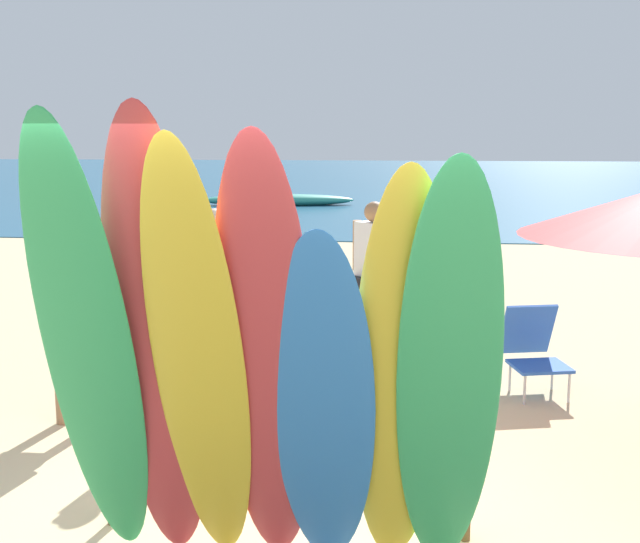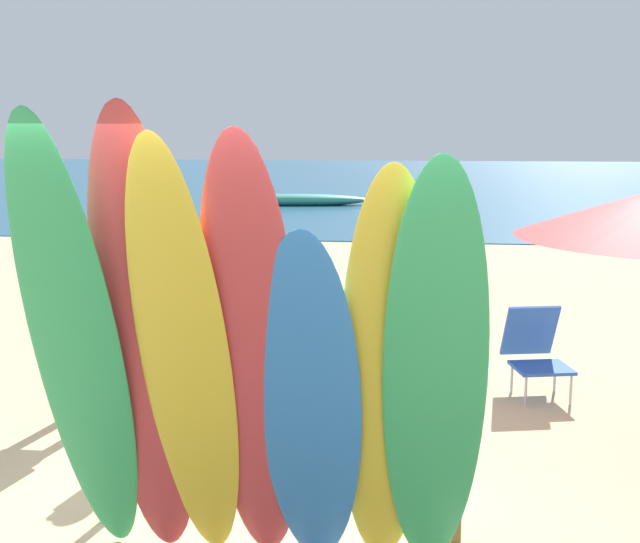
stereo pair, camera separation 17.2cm
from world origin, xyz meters
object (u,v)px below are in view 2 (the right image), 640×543
Objects in this scene: surfboard_green_6 at (435,383)px; beach_chair_blue at (535,348)px; beachgoer_by_water at (218,279)px; beachgoer_midbeach at (209,309)px; surfboard_yellow_5 at (387,382)px; beachgoer_photographing at (77,320)px; surfboard_red_3 at (253,366)px; distant_boat at (292,200)px; surfboard_blue_4 at (310,409)px; beachgoer_strolling at (378,266)px; surfboard_green_0 at (78,355)px; surfboard_yellow_2 at (186,367)px; surfboard_rack at (276,459)px; surfboard_red_1 at (146,350)px; beachgoer_near_rack at (411,233)px.

surfboard_green_6 is 3.01× the size of beach_chair_blue.
beachgoer_by_water reaches higher than beachgoer_midbeach.
surfboard_yellow_5 reaches higher than beachgoer_photographing.
surfboard_red_3 is 0.54× the size of distant_boat.
beachgoer_midbeach is at bearing 116.34° from surfboard_blue_4.
beachgoer_midbeach is 2.56m from beachgoer_strolling.
surfboard_blue_4 is 0.44× the size of distant_boat.
surfboard_green_0 is 0.57m from surfboard_yellow_2.
surfboard_red_3 reaches higher than beachgoer_midbeach.
surfboard_blue_4 is at bearing 123.45° from beachgoer_by_water.
surfboard_green_6 is at bearing -2.50° from surfboard_blue_4.
beachgoer_photographing is at bearing 134.27° from surfboard_yellow_5.
beachgoer_strolling is (1.56, 0.98, -0.01)m from beachgoer_by_water.
surfboard_green_0 is 1.63× the size of beachgoer_strolling.
surfboard_green_0 is 1.05× the size of surfboard_yellow_2.
beachgoer_by_water is (-1.82, 3.80, -0.20)m from surfboard_yellow_5.
surfboard_green_0 is at bearing -141.23° from beach_chair_blue.
surfboard_green_0 reaches higher than distant_boat.
beach_chair_blue reaches higher than surfboard_rack.
beachgoer_photographing is at bearing 139.08° from surfboard_rack.
beachgoer_by_water is at bearing 75.06° from beachgoer_strolling.
surfboard_rack is at bearing 118.05° from surfboard_blue_4.
surfboard_yellow_5 is (1.62, 0.13, -0.13)m from surfboard_green_0.
beach_chair_blue is (2.32, 3.57, -0.81)m from surfboard_yellow_2.
surfboard_yellow_2 is 1.30m from surfboard_green_6.
beachgoer_photographing is (-2.91, 2.32, -0.31)m from surfboard_green_6.
distant_boat is at bearing 94.52° from surfboard_yellow_5.
beachgoer_by_water is at bearing 94.25° from surfboard_red_1.
beach_chair_blue is 18.38m from distant_boat.
distant_boat is (-4.95, 17.70, -0.26)m from beach_chair_blue.
beachgoer_near_rack is 0.99× the size of beachgoer_photographing.
beach_chair_blue is (2.89, 3.61, -0.87)m from surfboard_green_0.
beachgoer_strolling is (1.01, 4.83, -0.35)m from surfboard_red_1.
beachgoer_midbeach reaches higher than distant_boat.
surfboard_green_6 is at bearing 131.23° from beachgoer_by_water.
surfboard_red_1 is (-0.59, -0.60, 0.84)m from surfboard_rack.
beachgoer_strolling is at bearing 89.79° from surfboard_blue_4.
beachgoer_near_rack is 0.91× the size of beachgoer_strolling.
beachgoer_strolling is 0.35× the size of distant_boat.
surfboard_green_0 reaches higher than beachgoer_midbeach.
beachgoer_midbeach is (-1.69, -5.72, 0.06)m from beachgoer_near_rack.
surfboard_yellow_2 reaches higher than surfboard_blue_4.
beachgoer_near_rack is at bearing 84.21° from surfboard_yellow_5.
distant_boat is at bearing -92.97° from beachgoer_photographing.
surfboard_blue_4 is 0.87× the size of surfboard_yellow_5.
beachgoer_by_water is (-0.55, 3.85, -0.34)m from surfboard_red_1.
surfboard_yellow_5 is at bearing -122.62° from beach_chair_blue.
beach_chair_blue is at bearing -168.79° from beachgoer_photographing.
surfboard_yellow_2 is 21.46m from distant_boat.
surfboard_green_6 reaches higher than surfboard_yellow_5.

